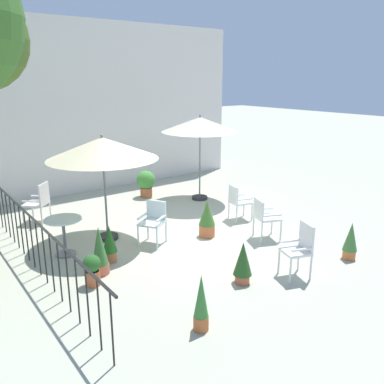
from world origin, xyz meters
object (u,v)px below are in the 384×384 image
patio_umbrella_1 (102,149)px  patio_chair_3 (39,200)px  potted_plant_2 (351,240)px  patio_chair_1 (300,247)px  potted_plant_5 (207,218)px  potted_plant_7 (146,182)px  patio_umbrella_0 (200,125)px  potted_plant_1 (100,251)px  patio_chair_0 (154,219)px  patio_chair_2 (238,200)px  patio_chair_4 (264,215)px  potted_plant_6 (92,269)px  cafe_table_0 (64,230)px  potted_plant_0 (201,303)px  potted_plant_3 (243,262)px  potted_plant_4 (110,243)px

patio_umbrella_1 → patio_chair_3: 2.49m
patio_chair_3 → potted_plant_2: 6.86m
patio_chair_1 → potted_plant_5: (-0.13, 2.36, -0.15)m
patio_umbrella_1 → potted_plant_7: bearing=44.8°
potted_plant_7 → patio_umbrella_0: bearing=-45.3°
potted_plant_2 → potted_plant_1: bearing=150.8°
patio_umbrella_0 → patio_chair_0: patio_umbrella_0 is taller
patio_chair_0 → potted_plant_2: patio_chair_0 is taller
patio_umbrella_1 → patio_chair_2: 3.45m
patio_chair_3 → patio_chair_4: patio_chair_3 is taller
patio_chair_0 → potted_plant_7: patio_chair_0 is taller
patio_umbrella_0 → potted_plant_1: (-4.13, -2.53, -1.65)m
potted_plant_5 → potted_plant_6: (-2.84, -0.54, -0.12)m
cafe_table_0 → potted_plant_1: bearing=-79.1°
patio_umbrella_0 → patio_chair_4: 3.54m
patio_chair_4 → potted_plant_0: bearing=-149.9°
patio_umbrella_0 → patio_umbrella_1: patio_umbrella_0 is taller
patio_umbrella_0 → patio_chair_1: (-1.43, -4.65, -1.52)m
patio_chair_0 → potted_plant_3: (0.29, -2.34, -0.13)m
patio_umbrella_1 → potted_plant_6: (-1.06, -1.69, -1.65)m
cafe_table_0 → potted_plant_3: (1.97, -2.86, -0.12)m
patio_chair_2 → potted_plant_5: (-1.26, -0.40, -0.09)m
patio_chair_3 → potted_plant_3: 5.32m
patio_umbrella_1 → potted_plant_1: (-0.78, -1.39, -1.51)m
patio_umbrella_0 → patio_chair_4: patio_umbrella_0 is taller
patio_umbrella_0 → potted_plant_1: bearing=-148.5°
patio_chair_0 → potted_plant_5: size_ratio=1.10×
potted_plant_5 → potted_plant_6: 2.90m
patio_chair_4 → potted_plant_0: size_ratio=1.07×
patio_umbrella_0 → potted_plant_6: size_ratio=4.40×
patio_chair_4 → potted_plant_2: 1.77m
patio_chair_2 → potted_plant_6: size_ratio=1.59×
patio_chair_3 → potted_plant_1: bearing=-89.3°
potted_plant_1 → patio_chair_2: bearing=9.5°
cafe_table_0 → patio_chair_0: (1.69, -0.52, 0.01)m
patio_umbrella_0 → potted_plant_3: (-2.37, -4.25, -1.68)m
patio_umbrella_1 → potted_plant_5: patio_umbrella_1 is taller
patio_chair_2 → potted_plant_0: 4.53m
potted_plant_3 → potted_plant_4: potted_plant_3 is taller
patio_chair_1 → potted_plant_2: size_ratio=1.32×
potted_plant_2 → potted_plant_4: size_ratio=1.02×
patio_chair_3 → potted_plant_2: patio_chair_3 is taller
cafe_table_0 → patio_chair_2: size_ratio=0.87×
patio_chair_3 → potted_plant_7: patio_chair_3 is taller
patio_chair_1 → potted_plant_2: 1.34m
potted_plant_5 → patio_umbrella_0: bearing=55.7°
potted_plant_1 → potted_plant_2: (4.02, -2.24, -0.05)m
cafe_table_0 → patio_umbrella_0: bearing=17.7°
patio_chair_3 → potted_plant_4: patio_chair_3 is taller
potted_plant_5 → potted_plant_7: 3.42m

